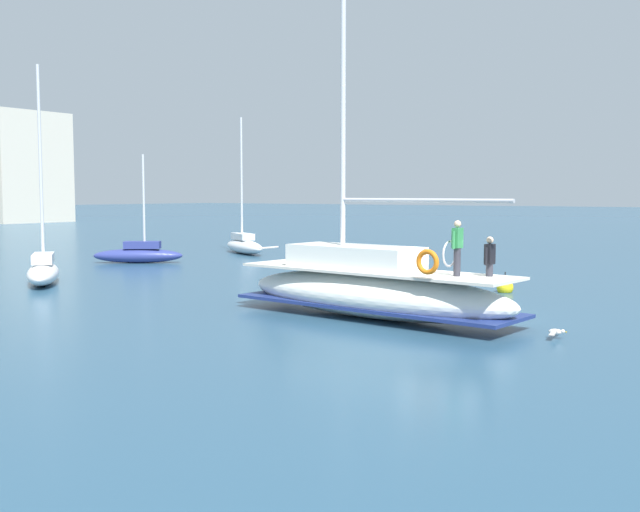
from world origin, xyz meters
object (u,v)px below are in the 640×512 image
moored_cutter_left (139,254)px  moored_sloop_near (43,269)px  seagull (556,332)px  main_sailboat (371,288)px  moored_sloop_far (244,244)px  mooring_buoy (505,287)px

moored_cutter_left → moored_sloop_near: bearing=-155.5°
moored_cutter_left → seagull: (-8.44, -25.58, -0.32)m
moored_sloop_near → seagull: 21.60m
main_sailboat → moored_sloop_far: (16.40, 19.25, -0.32)m
moored_sloop_near → mooring_buoy: size_ratio=9.97×
moored_cutter_left → seagull: size_ratio=6.42×
main_sailboat → moored_sloop_near: size_ratio=1.42×
main_sailboat → seagull: size_ratio=14.12×
main_sailboat → mooring_buoy: 8.09m
main_sailboat → moored_sloop_far: size_ratio=1.52×
moored_sloop_far → main_sailboat: bearing=-130.4°
main_sailboat → moored_sloop_near: 15.85m
moored_sloop_near → mooring_buoy: bearing=-63.5°
mooring_buoy → seagull: bearing=-150.8°
moored_cutter_left → main_sailboat: bearing=-112.6°
main_sailboat → mooring_buoy: (7.97, -1.20, -0.72)m
moored_sloop_near → moored_sloop_far: (16.92, 3.41, -0.01)m
seagull → main_sailboat: bearing=88.2°
moored_sloop_near → moored_sloop_far: moored_sloop_near is taller
moored_cutter_left → seagull: moored_cutter_left is taller
seagull → mooring_buoy: mooring_buoy is taller
moored_sloop_near → moored_cutter_left: moored_sloop_near is taller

